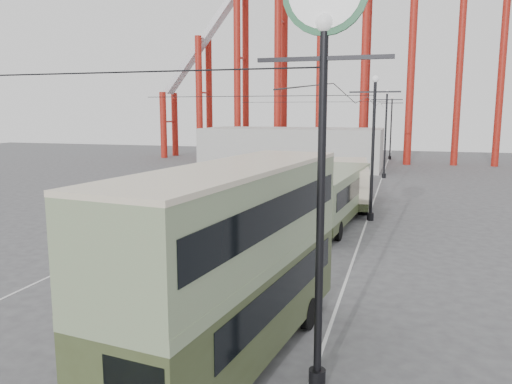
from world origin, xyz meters
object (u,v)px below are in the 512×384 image
(double_decker_bus, at_px, (235,255))
(pedestrian, at_px, (302,222))
(single_decker_green, at_px, (333,194))
(lamp_post_near, at_px, (323,78))
(single_decker_cream, at_px, (349,182))

(double_decker_bus, height_order, pedestrian, double_decker_bus)
(double_decker_bus, relative_size, single_decker_green, 0.89)
(lamp_post_near, distance_m, pedestrian, 17.72)
(pedestrian, bearing_deg, double_decker_bus, 96.31)
(single_decker_green, bearing_deg, pedestrian, -106.03)
(double_decker_bus, distance_m, pedestrian, 15.40)
(single_decker_cream, xyz_separation_m, pedestrian, (-1.64, -9.96, -1.04))
(single_decker_green, height_order, pedestrian, single_decker_green)
(double_decker_bus, bearing_deg, single_decker_green, 96.73)
(lamp_post_near, distance_m, double_decker_bus, 5.34)
(single_decker_green, distance_m, pedestrian, 3.82)
(pedestrian, bearing_deg, single_decker_green, -108.82)
(lamp_post_near, height_order, pedestrian, lamp_post_near)
(single_decker_green, bearing_deg, double_decker_bus, -85.70)
(double_decker_bus, relative_size, single_decker_cream, 1.01)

